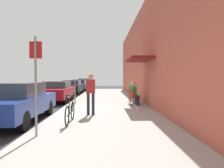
{
  "coord_description": "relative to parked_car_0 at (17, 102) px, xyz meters",
  "views": [
    {
      "loc": [
        2.22,
        -9.09,
        1.66
      ],
      "look_at": [
        2.69,
        6.74,
        1.14
      ],
      "focal_mm": 32.69,
      "sensor_mm": 36.0,
      "label": 1
    }
  ],
  "objects": [
    {
      "name": "cafe_chair_1",
      "position": [
        4.83,
        4.26,
        -0.12
      ],
      "size": [
        0.48,
        0.48,
        0.87
      ],
      "color": "maroon",
      "rests_on": "sidewalk_slab"
    },
    {
      "name": "bicycle_0",
      "position": [
        2.11,
        -0.79,
        -0.27
      ],
      "size": [
        0.46,
        1.71,
        0.9
      ],
      "color": "black",
      "rests_on": "sidewalk_slab"
    },
    {
      "name": "parked_car_0",
      "position": [
        0.0,
        0.0,
        0.0
      ],
      "size": [
        1.8,
        4.4,
        1.46
      ],
      "color": "navy",
      "rests_on": "ground_plane"
    },
    {
      "name": "pedestrian_standing",
      "position": [
        2.69,
        0.63,
        0.37
      ],
      "size": [
        0.36,
        0.22,
        1.7
      ],
      "color": "#232838",
      "rests_on": "sidewalk_slab"
    },
    {
      "name": "seated_patron_0",
      "position": [
        4.89,
        3.46,
        0.07
      ],
      "size": [
        0.5,
        0.45,
        1.29
      ],
      "color": "#232838",
      "rests_on": "sidewalk_slab"
    },
    {
      "name": "parked_car_2",
      "position": [
        -0.0,
        12.33,
        -0.02
      ],
      "size": [
        1.8,
        4.4,
        1.38
      ],
      "color": "black",
      "rests_on": "ground_plane"
    },
    {
      "name": "parked_car_1",
      "position": [
        0.0,
        6.25,
        -0.02
      ],
      "size": [
        1.8,
        4.4,
        1.39
      ],
      "color": "maroon",
      "rests_on": "ground_plane"
    },
    {
      "name": "parked_car_4",
      "position": [
        0.0,
        23.13,
        0.02
      ],
      "size": [
        1.8,
        4.4,
        1.48
      ],
      "color": "#B7B7BC",
      "rests_on": "ground_plane"
    },
    {
      "name": "parking_meter",
      "position": [
        1.55,
        3.98,
        0.14
      ],
      "size": [
        0.12,
        0.1,
        1.32
      ],
      "color": "slate",
      "rests_on": "sidewalk_slab"
    },
    {
      "name": "street_sign",
      "position": [
        1.5,
        -2.33,
        0.89
      ],
      "size": [
        0.32,
        0.06,
        2.6
      ],
      "color": "gray",
      "rests_on": "sidewalk_slab"
    },
    {
      "name": "parked_car_3",
      "position": [
        0.0,
        17.79,
        -0.03
      ],
      "size": [
        1.8,
        4.4,
        1.39
      ],
      "color": "navy",
      "rests_on": "ground_plane"
    },
    {
      "name": "seated_patron_1",
      "position": [
        4.89,
        4.26,
        0.07
      ],
      "size": [
        0.45,
        0.39,
        1.29
      ],
      "color": "#232838",
      "rests_on": "sidewalk_slab"
    },
    {
      "name": "cafe_chair_0",
      "position": [
        4.83,
        3.45,
        -0.12
      ],
      "size": [
        0.54,
        0.54,
        0.87
      ],
      "color": "maroon",
      "rests_on": "sidewalk_slab"
    },
    {
      "name": "sidewalk_slab",
      "position": [
        3.35,
        3.43,
        -0.69
      ],
      "size": [
        4.5,
        32.0,
        0.12
      ],
      "primitive_type": "cube",
      "color": "#9E9B93",
      "rests_on": "ground_plane"
    },
    {
      "name": "ground_plane",
      "position": [
        1.1,
        1.43,
        -0.75
      ],
      "size": [
        60.0,
        60.0,
        0.0
      ],
      "primitive_type": "plane",
      "color": "#2D2D30"
    },
    {
      "name": "building_facade",
      "position": [
        5.75,
        3.43,
        2.35
      ],
      "size": [
        1.4,
        32.0,
        6.19
      ],
      "color": "#BC5442",
      "rests_on": "ground_plane"
    }
  ]
}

